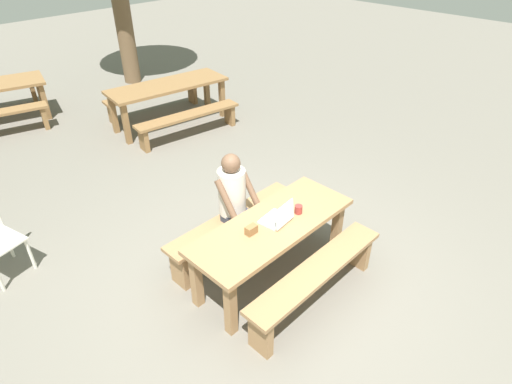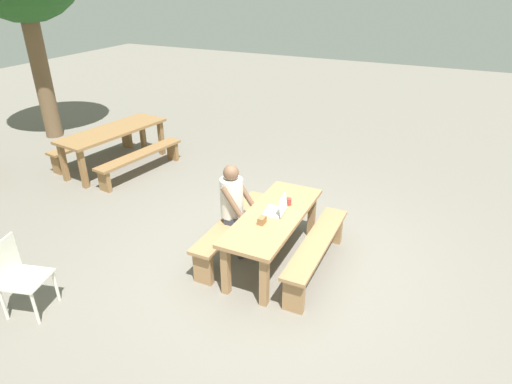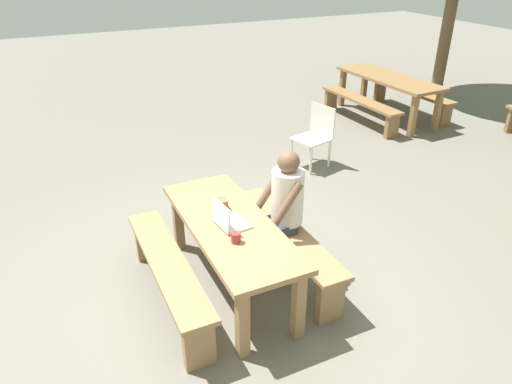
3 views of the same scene
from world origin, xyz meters
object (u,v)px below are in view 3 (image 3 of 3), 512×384
at_px(small_pouch, 222,204).
at_px(coffee_mug, 236,238).
at_px(picnic_table_front, 230,233).
at_px(picnic_table_rear, 388,83).
at_px(person_seated, 283,204).
at_px(laptop, 229,220).
at_px(plastic_chair, 315,135).

bearing_deg(small_pouch, coffee_mug, -10.84).
distance_m(picnic_table_front, coffee_mug, 0.36).
height_order(picnic_table_front, small_pouch, small_pouch).
bearing_deg(coffee_mug, picnic_table_front, 166.92).
xyz_separation_m(picnic_table_front, picnic_table_rear, (-3.27, 4.43, 0.05)).
bearing_deg(person_seated, small_pouch, -116.52).
bearing_deg(small_pouch, person_seated, 63.48).
xyz_separation_m(laptop, small_pouch, (-0.32, 0.07, -0.01)).
bearing_deg(laptop, small_pouch, -18.09).
bearing_deg(plastic_chair, laptop, -61.32).
bearing_deg(coffee_mug, laptop, 170.22).
bearing_deg(plastic_chair, picnic_table_rear, 103.67).
relative_size(laptop, picnic_table_rear, 0.15).
distance_m(person_seated, picnic_table_rear, 5.07).
distance_m(small_pouch, plastic_chair, 2.76).
bearing_deg(picnic_table_front, person_seated, 91.52).
bearing_deg(plastic_chair, coffee_mug, -58.55).
distance_m(laptop, plastic_chair, 3.02).
distance_m(small_pouch, coffee_mug, 0.59).
bearing_deg(laptop, coffee_mug, 163.82).
bearing_deg(small_pouch, picnic_table_front, -8.19).
xyz_separation_m(picnic_table_front, laptop, (0.05, -0.03, 0.17)).
bearing_deg(picnic_table_rear, coffee_mug, -53.51).
bearing_deg(laptop, person_seated, -89.62).
relative_size(picnic_table_front, coffee_mug, 20.38).
bearing_deg(picnic_table_rear, plastic_chair, -63.35).
height_order(person_seated, picnic_table_rear, person_seated).
xyz_separation_m(small_pouch, plastic_chair, (-1.75, 2.11, -0.28)).
height_order(picnic_table_front, laptop, laptop).
height_order(laptop, small_pouch, laptop).
relative_size(picnic_table_front, laptop, 5.82).
distance_m(coffee_mug, person_seated, 0.70).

